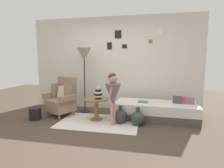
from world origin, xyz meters
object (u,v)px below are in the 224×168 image
Objects in this scene: daybed at (155,111)px; person_child at (113,92)px; book_on_daybed at (143,102)px; side_table at (96,105)px; magazine_basket at (35,114)px; vase_striped at (98,94)px; demijohn_near at (120,116)px; armchair at (63,98)px; demijohn_far at (138,118)px; floor_lamp at (84,57)px.

daybed is 1.22m from person_child.
person_child is 0.90m from book_on_daybed.
magazine_basket is (-1.44, -0.26, -0.23)m from side_table.
daybed is 6.99× the size of vase_striped.
demijohn_near is (0.14, 0.15, -0.57)m from person_child.
person_child reaches higher than side_table.
vase_striped is at bearing -12.48° from armchair.
magazine_basket is at bearing -167.31° from daybed.
side_table reaches higher than demijohn_near.
book_on_daybed is 2.59m from magazine_basket.
demijohn_near is 1.01× the size of demijohn_far.
side_table is (0.97, -0.22, -0.07)m from armchair.
book_on_daybed is at bearing 42.47° from person_child.
book_on_daybed is at bearing 16.50° from side_table.
daybed is 1.42m from side_table.
floor_lamp is at bearing 131.69° from vase_striped.
demijohn_near reaches higher than magazine_basket.
armchair is 2.03m from book_on_daybed.
person_child is 4.05× the size of magazine_basket.
magazine_basket is (-0.93, -0.89, -1.35)m from floor_lamp.
vase_striped reaches higher than side_table.
vase_striped is (-1.31, -0.37, 0.43)m from daybed.
side_table is 1.48m from magazine_basket.
book_on_daybed is at bearing 12.99° from magazine_basket.
daybed is 0.37m from book_on_daybed.
floor_lamp is at bearing 43.79° from magazine_basket.
side_table is 0.50× the size of person_child.
demijohn_near is (0.59, -0.10, -0.21)m from side_table.
floor_lamp is (0.45, 0.41, 1.05)m from armchair.
person_child is at bearing -137.53° from book_on_daybed.
vase_striped is at bearing 148.29° from person_child.
daybed is at bearing 31.12° from demijohn_near.
person_child is at bearing -132.50° from demijohn_near.
book_on_daybed is (1.02, 0.32, -0.21)m from vase_striped.
vase_striped is (1.01, -0.22, 0.19)m from armchair.
person_child is 1.98m from magazine_basket.
vase_striped is 1.05m from demijohn_far.
daybed is (2.32, 0.15, -0.24)m from armchair.
vase_striped is 0.16× the size of floor_lamp.
book_on_daybed is 0.56× the size of demijohn_far.
magazine_basket is (-1.49, -0.26, -0.49)m from vase_striped.
book_on_daybed is at bearing 78.61° from demijohn_far.
demijohn_far is (0.92, -0.14, -0.47)m from vase_striped.
book_on_daybed is 0.68m from demijohn_near.
side_table is 1.01m from demijohn_far.
armchair is 1.99m from demijohn_far.
person_child is 0.78m from demijohn_far.
vase_striped is 0.70× the size of demijohn_near.
book_on_daybed is at bearing -170.01° from daybed.
magazine_basket is (-2.03, -0.17, -0.02)m from demijohn_near.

